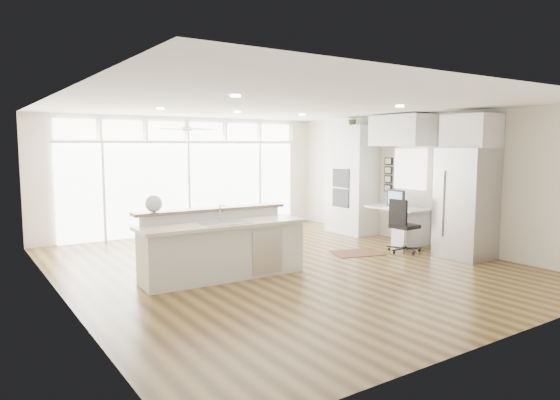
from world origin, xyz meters
TOP-DOWN VIEW (x-y plane):
  - floor at (0.00, 0.00)m, footprint 7.00×8.00m
  - ceiling at (0.00, 0.00)m, footprint 7.00×8.00m
  - wall_back at (0.00, 4.00)m, footprint 7.00×0.04m
  - wall_front at (0.00, -4.00)m, footprint 7.00×0.04m
  - wall_left at (-3.50, 0.00)m, footprint 0.04×8.00m
  - wall_right at (3.50, 0.00)m, footprint 0.04×8.00m
  - glass_wall at (0.00, 3.94)m, footprint 5.80×0.06m
  - transom_row at (0.00, 3.94)m, footprint 5.90×0.06m
  - desk_window at (3.46, 0.30)m, footprint 0.04×0.85m
  - ceiling_fan at (-0.50, 2.80)m, footprint 1.16×1.16m
  - recessed_lights at (0.00, 0.20)m, footprint 3.40×3.00m
  - oven_cabinet at (3.17, 1.80)m, footprint 0.64×1.20m
  - desk_nook at (3.13, 0.30)m, footprint 0.72×1.30m
  - upper_cabinets at (3.17, 0.30)m, footprint 0.64×1.30m
  - refrigerator at (3.11, -1.35)m, footprint 0.76×0.90m
  - fridge_cabinet at (3.17, -1.35)m, footprint 0.64×0.90m
  - framed_photos at (3.46, 0.92)m, footprint 0.06×0.22m
  - kitchen_island at (-1.21, -0.14)m, footprint 2.68×1.10m
  - rug at (1.72, 0.01)m, footprint 1.06×0.89m
  - office_chair at (2.55, -0.41)m, footprint 0.57×0.53m
  - fishbowl at (-2.14, 0.30)m, footprint 0.30×0.30m
  - monitor at (3.05, 0.30)m, footprint 0.09×0.47m
  - keyboard at (2.88, 0.30)m, footprint 0.14×0.30m
  - potted_plant at (3.17, 1.80)m, footprint 0.30×0.34m

SIDE VIEW (x-z plane):
  - floor at x=0.00m, z-range -0.02..0.00m
  - rug at x=1.72m, z-range 0.00..0.01m
  - desk_nook at x=3.13m, z-range 0.00..0.76m
  - office_chair at x=2.55m, z-range 0.00..1.02m
  - kitchen_island at x=-1.21m, z-range 0.00..1.05m
  - keyboard at x=2.88m, z-range 0.76..0.77m
  - monitor at x=3.05m, z-range 0.76..1.15m
  - refrigerator at x=3.11m, z-range 0.00..2.00m
  - glass_wall at x=0.00m, z-range 0.01..2.09m
  - fishbowl at x=-2.14m, z-range 1.05..1.31m
  - oven_cabinet at x=3.17m, z-range 0.00..2.50m
  - wall_back at x=0.00m, z-range 0.00..2.70m
  - wall_front at x=0.00m, z-range 0.00..2.70m
  - wall_left at x=-3.50m, z-range 0.00..2.70m
  - wall_right at x=3.50m, z-range 0.00..2.70m
  - framed_photos at x=3.46m, z-range 1.00..1.80m
  - desk_window at x=3.46m, z-range 1.12..1.98m
  - fridge_cabinet at x=3.17m, z-range 2.00..2.60m
  - upper_cabinets at x=3.17m, z-range 2.03..2.67m
  - transom_row at x=0.00m, z-range 2.18..2.58m
  - ceiling_fan at x=-0.50m, z-range 2.32..2.64m
  - potted_plant at x=3.17m, z-range 2.50..2.75m
  - recessed_lights at x=0.00m, z-range 2.67..2.69m
  - ceiling at x=0.00m, z-range 2.69..2.71m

